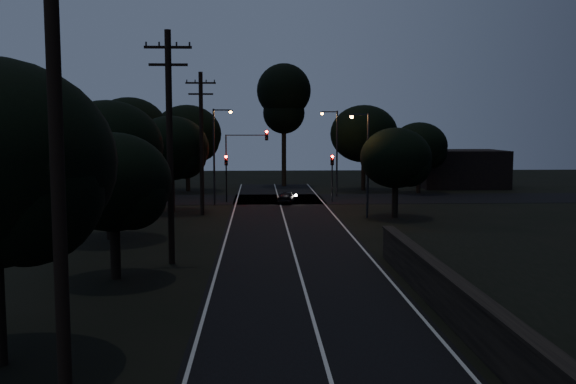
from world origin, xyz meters
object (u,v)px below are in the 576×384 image
utility_pole_far (201,141)px  streetlight_b (335,147)px  utility_pole_near (56,141)px  car (287,197)px  tall_pine (284,98)px  utility_pole_mid (170,144)px  streetlight_a (216,150)px  streetlight_c (366,157)px  signal_right (332,169)px  signal_left (226,170)px  signal_mast (246,152)px

utility_pole_far → streetlight_b: (11.31, 12.00, -0.85)m
utility_pole_near → car: 41.89m
tall_pine → utility_pole_mid: bearing=-99.9°
utility_pole_far → streetlight_a: 6.10m
utility_pole_far → streetlight_c: bearing=-9.6°
utility_pole_mid → streetlight_b: size_ratio=1.38×
utility_pole_near → utility_pole_far: 34.01m
utility_pole_near → signal_right: 43.44m
utility_pole_far → signal_left: bearing=80.1°
utility_pole_near → signal_left: size_ratio=2.93×
utility_pole_near → streetlight_a: bearing=89.0°
tall_pine → streetlight_a: 18.81m
utility_pole_mid → signal_right: 27.30m
car → utility_pole_near: bearing=92.2°
utility_pole_far → streetlight_c: size_ratio=1.40×
signal_mast → car: size_ratio=2.02×
streetlight_a → car: bearing=9.4°
tall_pine → utility_pole_near: bearing=-97.0°
streetlight_a → streetlight_c: streetlight_a is taller
utility_pole_far → streetlight_c: utility_pole_far is taller
utility_pole_near → utility_pole_far: bearing=90.0°
signal_left → signal_mast: (1.69, 0.00, 1.50)m
utility_pole_far → signal_mast: utility_pole_far is taller
tall_pine → signal_mast: tall_pine is taller
signal_mast → streetlight_c: bearing=-48.8°
streetlight_c → signal_right: bearing=97.0°
streetlight_a → signal_mast: bearing=39.8°
signal_mast → streetlight_c: 13.28m
streetlight_b → car: (-4.73, -5.03, -4.11)m
signal_left → signal_mast: size_ratio=0.66×
utility_pole_far → car: bearing=46.7°
tall_pine → signal_left: (-5.60, -15.01, -6.80)m
tall_pine → streetlight_b: (4.31, -11.00, -5.00)m
tall_pine → streetlight_c: tall_pine is taller
utility_pole_far → signal_mast: bearing=68.9°
streetlight_a → streetlight_b: same height
tall_pine → utility_pole_far: bearing=-106.9°
signal_mast → streetlight_b: 9.15m
signal_right → streetlight_c: 10.18m
utility_pole_near → signal_right: bearing=75.8°
utility_pole_near → utility_pole_far: size_ratio=1.14×
utility_pole_far → tall_pine: 24.40m
utility_pole_far → signal_right: bearing=37.0°
utility_pole_near → signal_right: utility_pole_near is taller
utility_pole_near → signal_mast: bearing=85.8°
signal_right → car: size_ratio=1.32×
signal_right → car: signal_right is taller
tall_pine → streetlight_c: size_ratio=1.78×
utility_pole_near → streetlight_c: 34.17m
streetlight_b → streetlight_c: streetlight_b is taller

